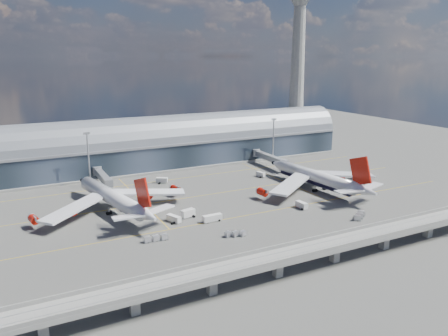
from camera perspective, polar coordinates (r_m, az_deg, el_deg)
name	(u,v)px	position (r m, az deg, el deg)	size (l,w,h in m)	color
ground	(243,206)	(177.22, 2.51, -4.98)	(500.00, 500.00, 0.00)	#474744
taxi_lines	(219,191)	(195.78, -0.67, -3.07)	(200.00, 80.12, 0.01)	gold
terminal	(174,145)	(242.87, -6.52, 3.04)	(200.00, 30.00, 28.00)	#1B242E
control_tower	(298,68)	(283.35, 9.59, 12.76)	(19.00, 19.00, 103.00)	gray
guideway	(335,245)	(133.54, 14.33, -9.67)	(220.00, 8.50, 7.20)	gray
floodlight_mast_left	(89,158)	(208.05, -17.27, 1.21)	(3.00, 0.70, 25.70)	gray
floodlight_mast_right	(273,140)	(244.47, 6.46, 3.66)	(3.00, 0.70, 25.70)	gray
airliner_left	(114,198)	(174.16, -14.23, -3.82)	(61.11, 64.36, 19.73)	white
airliner_right	(317,178)	(201.63, 12.07, -1.28)	(62.66, 65.51, 20.77)	white
jet_bridge_left	(102,176)	(209.09, -15.65, -1.00)	(4.40, 28.00, 7.25)	gray
jet_bridge_right	(268,157)	(240.05, 5.78, 1.42)	(4.40, 32.00, 7.25)	gray
service_truck_0	(174,219)	(161.12, -6.58, -6.59)	(4.18, 6.34, 2.51)	silver
service_truck_1	(188,213)	(165.13, -4.74, -5.92)	(5.68, 3.58, 3.05)	silver
service_truck_2	(212,218)	(160.47, -1.54, -6.55)	(7.31, 2.39, 2.64)	silver
service_truck_3	(302,205)	(176.73, 10.10, -4.79)	(2.53, 5.55, 2.63)	silver
service_truck_4	(261,175)	(219.30, 4.83, -0.85)	(3.35, 4.76, 2.52)	silver
service_truck_5	(162,180)	(210.38, -8.12, -1.60)	(5.60, 4.56, 2.58)	silver
cargo_train_0	(156,238)	(146.25, -8.90, -9.06)	(8.27, 2.46, 1.82)	gray
cargo_train_1	(235,234)	(148.11, 1.49, -8.60)	(7.67, 3.95, 1.69)	gray
cargo_train_2	(359,216)	(171.57, 17.26, -5.95)	(8.10, 6.01, 1.89)	gray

